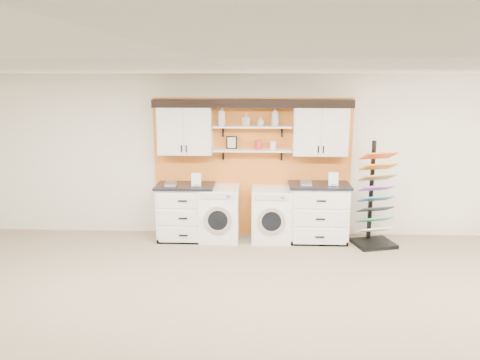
{
  "coord_description": "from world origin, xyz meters",
  "views": [
    {
      "loc": [
        0.12,
        -4.01,
        2.77
      ],
      "look_at": [
        -0.14,
        2.3,
        1.35
      ],
      "focal_mm": 35.0,
      "sensor_mm": 36.0,
      "label": 1
    }
  ],
  "objects_px": {
    "washer": "(220,213)",
    "dryer": "(271,214)",
    "base_cabinet_right": "(318,213)",
    "base_cabinet_left": "(186,212)",
    "sample_rack": "(375,214)"
  },
  "relations": [
    {
      "from": "base_cabinet_left",
      "to": "sample_rack",
      "type": "distance_m",
      "value": 3.17
    },
    {
      "from": "base_cabinet_right",
      "to": "washer",
      "type": "xyz_separation_m",
      "value": [
        -1.68,
        -0.0,
        -0.04
      ]
    },
    {
      "from": "base_cabinet_left",
      "to": "dryer",
      "type": "distance_m",
      "value": 1.46
    },
    {
      "from": "washer",
      "to": "dryer",
      "type": "height_order",
      "value": "washer"
    },
    {
      "from": "base_cabinet_right",
      "to": "dryer",
      "type": "height_order",
      "value": "base_cabinet_right"
    },
    {
      "from": "washer",
      "to": "base_cabinet_right",
      "type": "bearing_deg",
      "value": 0.11
    },
    {
      "from": "washer",
      "to": "sample_rack",
      "type": "relative_size",
      "value": 0.53
    },
    {
      "from": "base_cabinet_left",
      "to": "dryer",
      "type": "relative_size",
      "value": 1.09
    },
    {
      "from": "base_cabinet_right",
      "to": "washer",
      "type": "distance_m",
      "value": 1.68
    },
    {
      "from": "base_cabinet_right",
      "to": "base_cabinet_left",
      "type": "bearing_deg",
      "value": 180.0
    },
    {
      "from": "washer",
      "to": "base_cabinet_left",
      "type": "bearing_deg",
      "value": 179.67
    },
    {
      "from": "sample_rack",
      "to": "dryer",
      "type": "bearing_deg",
      "value": 159.03
    },
    {
      "from": "dryer",
      "to": "base_cabinet_right",
      "type": "bearing_deg",
      "value": 0.24
    },
    {
      "from": "base_cabinet_left",
      "to": "washer",
      "type": "distance_m",
      "value": 0.58
    },
    {
      "from": "base_cabinet_right",
      "to": "dryer",
      "type": "xyz_separation_m",
      "value": [
        -0.8,
        -0.0,
        -0.04
      ]
    }
  ]
}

